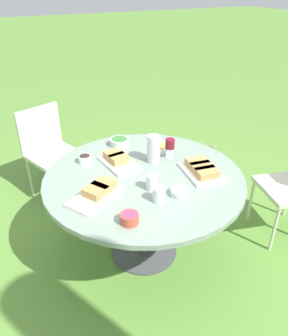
% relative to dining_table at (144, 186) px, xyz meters
% --- Properties ---
extents(ground_plane, '(40.00, 40.00, 0.00)m').
position_rel_dining_table_xyz_m(ground_plane, '(0.00, 0.00, -0.63)').
color(ground_plane, '#5B8C38').
extents(dining_table, '(1.42, 1.42, 0.72)m').
position_rel_dining_table_xyz_m(dining_table, '(0.00, 0.00, 0.00)').
color(dining_table, '#4C4C51').
rests_on(dining_table, ground_plane).
extents(chair_near_right, '(0.55, 0.54, 0.89)m').
position_rel_dining_table_xyz_m(chair_near_right, '(0.41, -1.21, -0.11)').
color(chair_near_right, beige).
rests_on(chair_near_right, ground_plane).
extents(water_pitcher, '(0.11, 0.10, 0.21)m').
position_rel_dining_table_xyz_m(water_pitcher, '(-0.16, -0.15, 0.20)').
color(water_pitcher, silver).
rests_on(water_pitcher, dining_table).
extents(wine_glass, '(0.07, 0.07, 0.16)m').
position_rel_dining_table_xyz_m(wine_glass, '(-0.30, -0.14, 0.21)').
color(wine_glass, silver).
rests_on(wine_glass, dining_table).
extents(platter_bread_main, '(0.23, 0.35, 0.07)m').
position_rel_dining_table_xyz_m(platter_bread_main, '(0.09, -0.25, 0.12)').
color(platter_bread_main, white).
rests_on(platter_bread_main, dining_table).
extents(platter_charcuterie, '(0.42, 0.35, 0.07)m').
position_rel_dining_table_xyz_m(platter_charcuterie, '(0.38, 0.08, 0.12)').
color(platter_charcuterie, white).
rests_on(platter_charcuterie, dining_table).
extents(platter_sandwich_side, '(0.29, 0.37, 0.07)m').
position_rel_dining_table_xyz_m(platter_sandwich_side, '(-0.38, 0.17, 0.13)').
color(platter_sandwich_side, white).
rests_on(platter_sandwich_side, dining_table).
extents(bowl_fries, '(0.15, 0.15, 0.05)m').
position_rel_dining_table_xyz_m(bowl_fries, '(-0.31, -0.27, 0.12)').
color(bowl_fries, white).
rests_on(bowl_fries, dining_table).
extents(bowl_salad, '(0.16, 0.16, 0.06)m').
position_rel_dining_table_xyz_m(bowl_salad, '(-0.05, -0.52, 0.13)').
color(bowl_salad, silver).
rests_on(bowl_salad, dining_table).
extents(bowl_olives, '(0.10, 0.10, 0.06)m').
position_rel_dining_table_xyz_m(bowl_olives, '(0.30, -0.38, 0.13)').
color(bowl_olives, white).
rests_on(bowl_olives, dining_table).
extents(bowl_dip_red, '(0.11, 0.11, 0.06)m').
position_rel_dining_table_xyz_m(bowl_dip_red, '(0.32, 0.42, 0.13)').
color(bowl_dip_red, '#B74733').
rests_on(bowl_dip_red, dining_table).
extents(bowl_dip_cream, '(0.12, 0.12, 0.04)m').
position_rel_dining_table_xyz_m(bowl_dip_cream, '(-0.09, 0.32, 0.12)').
color(bowl_dip_cream, silver).
rests_on(bowl_dip_cream, dining_table).
extents(cup_water_near, '(0.07, 0.07, 0.11)m').
position_rel_dining_table_xyz_m(cup_water_near, '(0.04, 0.18, 0.15)').
color(cup_water_near, silver).
rests_on(cup_water_near, dining_table).
extents(cup_water_far, '(0.08, 0.08, 0.10)m').
position_rel_dining_table_xyz_m(cup_water_far, '(0.07, 0.31, 0.14)').
color(cup_water_far, silver).
rests_on(cup_water_far, dining_table).
extents(handbag, '(0.30, 0.14, 0.37)m').
position_rel_dining_table_xyz_m(handbag, '(-1.16, -0.73, -0.50)').
color(handbag, maroon).
rests_on(handbag, ground_plane).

